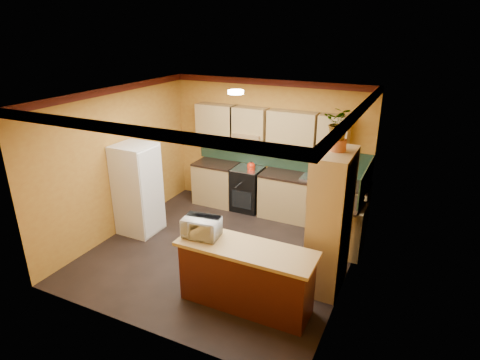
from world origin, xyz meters
name	(u,v)px	position (x,y,z in m)	size (l,w,h in m)	color
room_shell	(228,131)	(0.02, 0.28, 2.09)	(4.24, 4.24, 2.72)	black
base_cabinets_back	(275,195)	(0.30, 1.80, 0.44)	(3.65, 0.60, 0.88)	tan
countertop_back	(276,174)	(0.30, 1.80, 0.90)	(3.65, 0.62, 0.04)	black
stove	(248,189)	(-0.32, 1.80, 0.46)	(0.58, 0.58, 0.91)	black
kettle	(251,166)	(-0.22, 1.75, 1.00)	(0.17, 0.17, 0.18)	red
sink	(314,178)	(1.08, 1.80, 0.94)	(0.48, 0.40, 0.03)	silver
base_cabinets_right	(339,228)	(1.80, 0.94, 0.44)	(0.60, 0.80, 0.88)	tan
countertop_right	(342,203)	(1.80, 0.94, 0.90)	(0.62, 0.80, 0.04)	black
fridge	(138,189)	(-1.75, 0.04, 0.85)	(0.68, 0.66, 1.70)	white
pantry	(330,222)	(1.85, -0.11, 1.05)	(0.48, 0.90, 2.10)	tan
fern_pot	(338,145)	(1.85, -0.06, 2.18)	(0.22, 0.22, 0.16)	#AF582A
fern	(340,123)	(1.85, -0.06, 2.48)	(0.39, 0.34, 0.44)	tan
breakfast_bar	(246,278)	(0.97, -1.08, 0.44)	(1.80, 0.55, 0.88)	#4B1811
bar_top	(246,249)	(0.97, -1.08, 0.91)	(1.90, 0.65, 0.05)	tan
microwave	(201,227)	(0.29, -1.08, 1.07)	(0.50, 0.34, 0.28)	white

